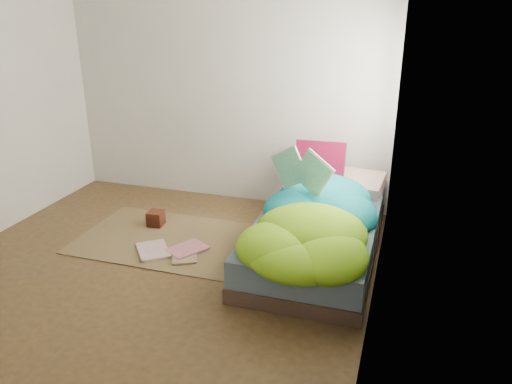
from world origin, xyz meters
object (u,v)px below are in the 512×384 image
(bed, at_px, (317,235))
(open_book, at_px, (301,159))
(pillow_magenta, at_px, (320,166))
(floor_book_b, at_px, (179,245))
(floor_book_a, at_px, (138,253))
(wooden_box, at_px, (156,218))

(bed, relative_size, open_book, 4.08)
(pillow_magenta, xyz_separation_m, floor_book_b, (-1.07, -0.96, -0.55))
(pillow_magenta, relative_size, floor_book_a, 1.36)
(open_book, xyz_separation_m, floor_book_a, (-1.29, -0.57, -0.80))
(bed, distance_m, floor_book_b, 1.23)
(pillow_magenta, relative_size, wooden_box, 3.29)
(pillow_magenta, relative_size, floor_book_b, 1.43)
(bed, relative_size, floor_book_a, 5.73)
(floor_book_a, distance_m, floor_book_b, 0.37)
(floor_book_a, height_order, floor_book_b, floor_book_b)
(open_book, bearing_deg, wooden_box, -160.22)
(bed, height_order, open_book, open_book)
(pillow_magenta, relative_size, open_book, 0.97)
(open_book, height_order, floor_book_a, open_book)
(wooden_box, relative_size, floor_book_a, 0.41)
(open_book, bearing_deg, bed, 6.88)
(bed, relative_size, floor_book_b, 6.03)
(bed, bearing_deg, open_book, 166.15)
(bed, xyz_separation_m, pillow_magenta, (-0.13, 0.68, 0.41))
(open_book, height_order, floor_book_b, open_book)
(open_book, distance_m, floor_book_a, 1.62)
(wooden_box, relative_size, floor_book_b, 0.43)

